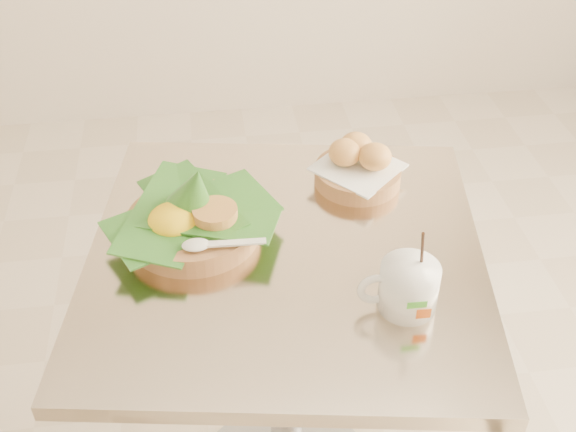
{
  "coord_description": "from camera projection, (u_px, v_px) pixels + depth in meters",
  "views": [
    {
      "loc": [
        0.05,
        -0.99,
        1.59
      ],
      "look_at": [
        0.19,
        -0.01,
        0.82
      ],
      "focal_mm": 45.0,
      "sensor_mm": 36.0,
      "label": 1
    }
  ],
  "objects": [
    {
      "name": "bread_basket",
      "position": [
        358.0,
        166.0,
        1.43
      ],
      "size": [
        0.21,
        0.21,
        0.09
      ],
      "rotation": [
        0.0,
        0.0,
        -0.03
      ],
      "color": "#A07544",
      "rests_on": "cafe_table"
    },
    {
      "name": "rice_basket",
      "position": [
        192.0,
        217.0,
        1.29
      ],
      "size": [
        0.3,
        0.3,
        0.15
      ],
      "rotation": [
        0.0,
        0.0,
        0.27
      ],
      "color": "#A07544",
      "rests_on": "cafe_table"
    },
    {
      "name": "coffee_mug",
      "position": [
        407.0,
        286.0,
        1.15
      ],
      "size": [
        0.13,
        0.1,
        0.17
      ],
      "rotation": [
        0.0,
        0.0,
        -0.01
      ],
      "color": "white",
      "rests_on": "cafe_table"
    },
    {
      "name": "cafe_table",
      "position": [
        286.0,
        335.0,
        1.42
      ],
      "size": [
        0.8,
        0.8,
        0.75
      ],
      "rotation": [
        0.0,
        0.0,
        -0.16
      ],
      "color": "gray",
      "rests_on": "floor"
    }
  ]
}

